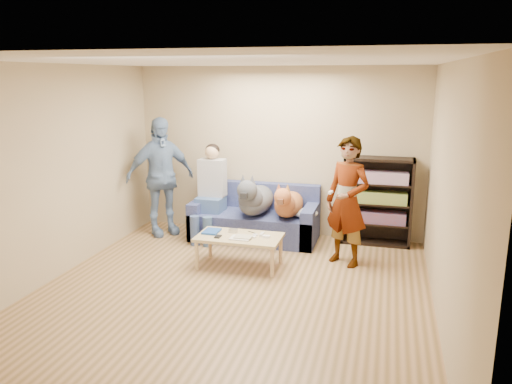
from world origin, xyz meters
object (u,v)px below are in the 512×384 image
(person_standing_right, at_px, (347,202))
(person_seated, at_px, (210,189))
(sofa, at_px, (255,220))
(coffee_table, at_px, (239,239))
(dog_tan, at_px, (288,203))
(notebook_blue, at_px, (212,231))
(camera_silver, at_px, (233,231))
(dog_gray, at_px, (255,199))
(bookshelf, at_px, (377,199))
(person_standing_left, at_px, (160,177))

(person_standing_right, height_order, person_seated, person_standing_right)
(sofa, distance_m, coffee_table, 1.20)
(sofa, bearing_deg, coffee_table, -85.12)
(person_standing_right, height_order, dog_tan, person_standing_right)
(notebook_blue, height_order, camera_silver, camera_silver)
(person_standing_right, relative_size, person_seated, 1.16)
(notebook_blue, relative_size, sofa, 0.14)
(person_standing_right, distance_m, dog_gray, 1.51)
(camera_silver, bearing_deg, bookshelf, 35.59)
(person_standing_right, height_order, bookshelf, person_standing_right)
(camera_silver, bearing_deg, sofa, 89.00)
(person_standing_left, xyz_separation_m, dog_tan, (2.02, 0.00, -0.29))
(bookshelf, bearing_deg, person_seated, -171.73)
(bookshelf, bearing_deg, dog_gray, -166.80)
(camera_silver, height_order, dog_tan, dog_tan)
(bookshelf, bearing_deg, person_standing_left, -173.00)
(person_standing_left, xyz_separation_m, person_seated, (0.80, 0.04, -0.15))
(person_standing_right, distance_m, person_standing_left, 2.97)
(notebook_blue, bearing_deg, bookshelf, 33.17)
(person_seated, bearing_deg, dog_tan, -1.98)
(dog_tan, bearing_deg, person_seated, 178.02)
(person_standing_left, xyz_separation_m, coffee_table, (1.59, -1.02, -0.55))
(person_standing_left, distance_m, dog_gray, 1.54)
(dog_gray, height_order, coffee_table, dog_gray)
(notebook_blue, distance_m, dog_gray, 1.04)
(dog_gray, bearing_deg, dog_tan, 1.31)
(camera_silver, relative_size, bookshelf, 0.08)
(person_standing_right, xyz_separation_m, dog_gray, (-1.40, 0.54, -0.18))
(camera_silver, distance_m, person_seated, 1.20)
(notebook_blue, relative_size, dog_gray, 0.20)
(dog_tan, bearing_deg, camera_silver, -121.69)
(coffee_table, height_order, bookshelf, bookshelf)
(coffee_table, bearing_deg, sofa, 94.88)
(bookshelf, bearing_deg, sofa, -172.60)
(person_standing_left, height_order, coffee_table, person_standing_left)
(notebook_blue, distance_m, person_seated, 1.13)
(notebook_blue, relative_size, bookshelf, 0.20)
(dog_tan, bearing_deg, sofa, 162.54)
(notebook_blue, bearing_deg, camera_silver, 14.04)
(person_seated, bearing_deg, notebook_blue, -69.38)
(camera_silver, height_order, bookshelf, bookshelf)
(camera_silver, xyz_separation_m, dog_gray, (0.05, 0.89, 0.23))
(dog_gray, bearing_deg, person_standing_right, -21.06)
(person_standing_left, xyz_separation_m, camera_silver, (1.47, -0.90, -0.48))
(person_standing_left, relative_size, notebook_blue, 7.10)
(person_standing_right, relative_size, camera_silver, 15.50)
(dog_gray, relative_size, bookshelf, 0.98)
(dog_gray, xyz_separation_m, dog_tan, (0.50, 0.01, -0.04))
(person_standing_left, relative_size, dog_gray, 1.44)
(dog_tan, bearing_deg, coffee_table, -113.11)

